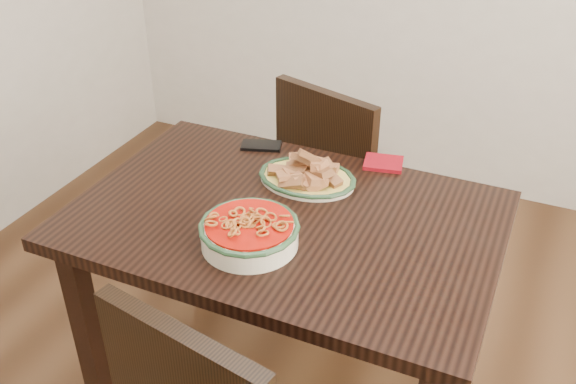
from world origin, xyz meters
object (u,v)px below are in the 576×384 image
at_px(dining_table, 285,244).
at_px(chair_far, 341,180).
at_px(fish_plate, 307,169).
at_px(smartphone, 261,146).
at_px(noodle_bowl, 249,230).

relative_size(dining_table, chair_far, 1.31).
distance_m(dining_table, chair_far, 0.65).
relative_size(fish_plate, smartphone, 2.26).
distance_m(dining_table, smartphone, 0.42).
xyz_separation_m(fish_plate, noodle_bowl, (-0.01, -0.35, -0.00)).
distance_m(noodle_bowl, smartphone, 0.53).
bearing_deg(fish_plate, noodle_bowl, -92.23).
distance_m(chair_far, smartphone, 0.44).
bearing_deg(smartphone, dining_table, -73.27).
height_order(dining_table, chair_far, chair_far).
relative_size(noodle_bowl, smartphone, 2.03).
height_order(chair_far, noodle_bowl, chair_far).
bearing_deg(dining_table, fish_plate, 93.68).
height_order(chair_far, fish_plate, chair_far).
xyz_separation_m(dining_table, chair_far, (-0.06, 0.63, -0.15)).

